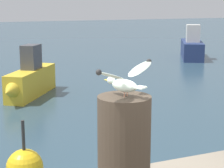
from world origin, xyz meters
TOP-DOWN VIEW (x-y plane):
  - mooring_post at (0.00, -0.34)m, footprint 0.42×0.42m
  - seagull at (0.00, -0.34)m, footprint 0.65×0.44m
  - boat_navy at (11.44, 15.47)m, footprint 2.95×4.12m
  - boat_yellow at (1.26, 9.68)m, footprint 2.37×3.03m

SIDE VIEW (x-z plane):
  - boat_yellow at x=1.26m, z-range -0.29..1.39m
  - boat_navy at x=11.44m, z-range -0.35..1.50m
  - mooring_post at x=0.00m, z-range 1.56..2.33m
  - seagull at x=0.00m, z-range 2.33..2.59m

